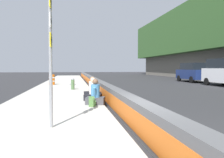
{
  "coord_description": "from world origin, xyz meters",
  "views": [
    {
      "loc": [
        -5.56,
        1.74,
        1.73
      ],
      "look_at": [
        9.9,
        -0.96,
        0.92
      ],
      "focal_mm": 35.78,
      "sensor_mm": 36.0,
      "label": 1
    }
  ],
  "objects": [
    {
      "name": "backpack",
      "position": [
        3.51,
        1.0,
        0.33
      ],
      "size": [
        0.32,
        0.28,
        0.4
      ],
      "color": "#4C7A3D",
      "rests_on": "sidewalk_strip"
    },
    {
      "name": "route_sign_post",
      "position": [
        0.48,
        2.32,
        2.23
      ],
      "size": [
        0.44,
        0.09,
        3.6
      ],
      "color": "gray",
      "rests_on": "sidewalk_strip"
    },
    {
      "name": "seated_person_foreground",
      "position": [
        4.11,
        0.79,
        0.49
      ],
      "size": [
        0.85,
        0.94,
        1.1
      ],
      "color": "#424247",
      "rests_on": "sidewalk_strip"
    },
    {
      "name": "sidewalk_strip",
      "position": [
        0.0,
        2.65,
        0.07
      ],
      "size": [
        80.0,
        4.4,
        0.14
      ],
      "primitive_type": "cube",
      "color": "#B5B2A8",
      "rests_on": "ground_plane"
    },
    {
      "name": "jersey_barrier",
      "position": [
        0.0,
        0.0,
        0.42
      ],
      "size": [
        76.0,
        0.45,
        0.85
      ],
      "color": "#545456",
      "rests_on": "ground_plane"
    },
    {
      "name": "seated_person_middle",
      "position": [
        5.26,
        0.8,
        0.49
      ],
      "size": [
        0.87,
        0.95,
        1.1
      ],
      "color": "black",
      "rests_on": "sidewalk_strip"
    },
    {
      "name": "parked_car_fourth",
      "position": [
        18.95,
        -12.27,
        1.18
      ],
      "size": [
        4.82,
        2.1,
        2.28
      ],
      "color": "navy",
      "rests_on": "ground_plane"
    },
    {
      "name": "seated_person_rear",
      "position": [
        6.36,
        0.73,
        0.49
      ],
      "size": [
        0.8,
        0.89,
        1.11
      ],
      "color": "black",
      "rests_on": "sidewalk_strip"
    },
    {
      "name": "ground_plane",
      "position": [
        0.0,
        0.0,
        0.0
      ],
      "size": [
        160.0,
        160.0,
        0.0
      ],
      "primitive_type": "plane",
      "color": "#2B2B2D",
      "rests_on": "ground"
    },
    {
      "name": "fire_hydrant",
      "position": [
        10.8,
        1.78,
        0.59
      ],
      "size": [
        0.26,
        0.46,
        0.88
      ],
      "color": "#47663D",
      "rests_on": "sidewalk_strip"
    },
    {
      "name": "construction_barrel",
      "position": [
        15.71,
        3.7,
        0.62
      ],
      "size": [
        0.54,
        0.54,
        0.95
      ],
      "color": "orange",
      "rests_on": "sidewalk_strip"
    }
  ]
}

